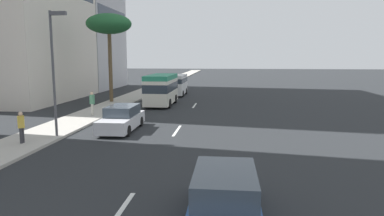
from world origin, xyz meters
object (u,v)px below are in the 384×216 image
(car_fourth, at_px, (122,119))
(pedestrian_near_lamp, at_px, (92,102))
(minibus_third, at_px, (161,89))
(van_lead, at_px, (176,84))
(car_second, at_px, (225,199))
(street_lamp, at_px, (54,60))
(palm_tree, at_px, (109,25))
(pedestrian_mid_block, at_px, (21,126))

(car_fourth, bearing_deg, pedestrian_near_lamp, -140.15)
(minibus_third, bearing_deg, van_lead, 179.43)
(car_second, bearing_deg, street_lamp, 45.07)
(car_second, xyz_separation_m, street_lamp, (9.40, 9.42, 3.61))
(minibus_third, height_order, palm_tree, palm_tree)
(street_lamp, bearing_deg, minibus_third, -12.86)
(palm_tree, bearing_deg, minibus_third, -101.92)
(pedestrian_mid_block, height_order, palm_tree, palm_tree)
(car_second, xyz_separation_m, pedestrian_mid_block, (7.60, 10.48, 0.28))
(van_lead, relative_size, pedestrian_mid_block, 3.22)
(pedestrian_near_lamp, xyz_separation_m, palm_tree, (8.24, 1.33, 6.45))
(car_second, xyz_separation_m, pedestrian_near_lamp, (16.25, 10.16, 0.39))
(pedestrian_near_lamp, bearing_deg, street_lamp, -61.93)
(pedestrian_mid_block, relative_size, street_lamp, 0.24)
(pedestrian_near_lamp, bearing_deg, pedestrian_mid_block, -70.21)
(street_lamp, bearing_deg, van_lead, -8.22)
(van_lead, xyz_separation_m, pedestrian_mid_block, (-24.49, 4.34, -0.35))
(car_second, relative_size, street_lamp, 0.70)
(car_fourth, xyz_separation_m, pedestrian_near_lamp, (4.37, 3.65, 0.42))
(palm_tree, height_order, street_lamp, palm_tree)
(minibus_third, distance_m, palm_tree, 8.07)
(minibus_third, bearing_deg, palm_tree, -101.92)
(palm_tree, bearing_deg, street_lamp, -172.18)
(van_lead, relative_size, car_second, 1.10)
(car_second, bearing_deg, pedestrian_mid_block, 54.04)
(minibus_third, relative_size, palm_tree, 0.72)
(palm_tree, bearing_deg, car_second, -154.86)
(pedestrian_near_lamp, bearing_deg, palm_tree, 121.11)
(van_lead, bearing_deg, palm_tree, -35.17)
(car_second, relative_size, car_fourth, 1.00)
(pedestrian_near_lamp, height_order, pedestrian_mid_block, pedestrian_near_lamp)
(car_second, relative_size, palm_tree, 0.56)
(car_second, distance_m, street_lamp, 13.79)
(minibus_third, relative_size, pedestrian_mid_block, 3.77)
(van_lead, bearing_deg, car_second, 10.84)
(street_lamp, bearing_deg, car_second, -134.93)
(pedestrian_mid_block, bearing_deg, car_fourth, -163.56)
(car_second, relative_size, minibus_third, 0.77)
(van_lead, distance_m, minibus_third, 8.71)
(car_second, bearing_deg, car_fourth, 28.73)
(car_fourth, height_order, street_lamp, street_lamp)
(van_lead, xyz_separation_m, car_second, (-32.09, -6.14, -0.63))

